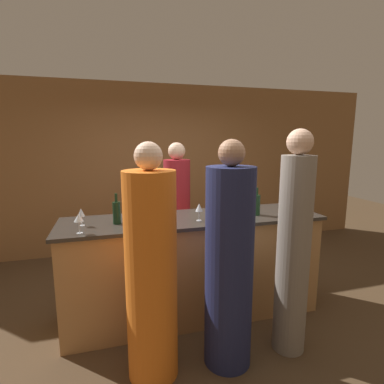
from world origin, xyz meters
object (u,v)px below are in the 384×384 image
at_px(wine_bottle_0, 210,210).
at_px(wine_bottle_1, 257,204).
at_px(guest_0, 229,265).
at_px(bartender, 177,217).
at_px(guest_2, 293,249).
at_px(guest_1, 151,274).
at_px(wine_bottle_2, 117,212).

relative_size(wine_bottle_0, wine_bottle_1, 0.92).
height_order(guest_0, wine_bottle_0, guest_0).
bearing_deg(bartender, guest_2, 111.84).
height_order(bartender, guest_1, guest_1).
relative_size(bartender, guest_1, 0.99).
bearing_deg(wine_bottle_1, guest_0, -131.23).
relative_size(bartender, guest_0, 0.98).
relative_size(bartender, guest_2, 0.94).
bearing_deg(wine_bottle_1, bartender, 124.13).
distance_m(guest_0, wine_bottle_2, 1.18).
bearing_deg(guest_2, guest_1, 178.48).
distance_m(guest_1, wine_bottle_0, 0.95).
xyz_separation_m(guest_0, wine_bottle_1, (0.60, 0.68, 0.33)).
bearing_deg(bartender, guest_0, 91.94).
bearing_deg(guest_0, bartender, 91.94).
bearing_deg(guest_2, guest_0, -179.85).
height_order(guest_2, wine_bottle_0, guest_2).
distance_m(guest_1, wine_bottle_2, 0.81).
height_order(wine_bottle_1, wine_bottle_2, wine_bottle_1).
distance_m(wine_bottle_0, wine_bottle_2, 0.91).
xyz_separation_m(bartender, guest_0, (0.06, -1.64, 0.01)).
xyz_separation_m(guest_2, wine_bottle_0, (-0.56, 0.62, 0.25)).
distance_m(wine_bottle_1, wine_bottle_2, 1.45).
bearing_deg(bartender, guest_1, 70.22).
bearing_deg(guest_0, guest_1, 176.89).
height_order(guest_1, wine_bottle_2, guest_1).
xyz_separation_m(wine_bottle_0, wine_bottle_1, (0.55, 0.06, 0.01)).
xyz_separation_m(bartender, wine_bottle_0, (0.10, -1.03, 0.33)).
distance_m(bartender, wine_bottle_1, 1.21).
height_order(guest_1, wine_bottle_1, guest_1).
height_order(guest_0, wine_bottle_1, guest_0).
distance_m(bartender, wine_bottle_0, 1.08).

